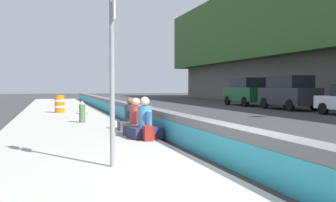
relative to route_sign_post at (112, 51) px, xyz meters
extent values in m
plane|color=#353538|center=(-0.72, -2.21, -2.21)|extent=(160.00, 160.00, 0.00)
cube|color=#A8A59E|center=(-0.72, 0.44, -2.14)|extent=(80.00, 4.40, 0.14)
cube|color=slate|center=(-0.72, -2.21, -1.79)|extent=(76.00, 0.44, 0.85)
cube|color=teal|center=(-0.72, -1.99, -1.83)|extent=(74.48, 0.01, 0.54)
cylinder|color=gray|center=(0.00, 0.00, -0.27)|extent=(0.09, 0.09, 3.60)
cube|color=white|center=(0.00, -0.02, 0.73)|extent=(0.44, 0.02, 0.36)
cube|color=#1956AD|center=(0.00, -0.03, 0.73)|extent=(0.30, 0.01, 0.10)
cylinder|color=#47663D|center=(8.88, -0.14, -1.71)|extent=(0.24, 0.24, 0.72)
cone|color=gray|center=(8.88, -0.14, -1.27)|extent=(0.26, 0.26, 0.16)
cylinder|color=gray|center=(8.88, -0.31, -1.68)|extent=(0.10, 0.12, 0.10)
cylinder|color=gray|center=(8.88, 0.03, -1.68)|extent=(0.10, 0.12, 0.10)
cube|color=#23284C|center=(3.58, -1.45, -1.92)|extent=(0.83, 0.93, 0.31)
cylinder|color=#427FB7|center=(3.58, -1.45, -1.47)|extent=(0.40, 0.40, 0.59)
sphere|color=beige|center=(3.58, -1.45, -1.05)|extent=(0.26, 0.26, 0.26)
cylinder|color=#427FB7|center=(3.80, -1.41, -1.53)|extent=(0.32, 0.19, 0.52)
cylinder|color=#427FB7|center=(3.37, -1.48, -1.53)|extent=(0.32, 0.19, 0.52)
cube|color=#424247|center=(4.54, -1.40, -1.92)|extent=(0.78, 0.88, 0.30)
cylinder|color=#AD3D33|center=(4.54, -1.40, -1.50)|extent=(0.38, 0.38, 0.56)
sphere|color=beige|center=(4.54, -1.40, -1.10)|extent=(0.25, 0.25, 0.25)
cylinder|color=#AD3D33|center=(4.74, -1.43, -1.55)|extent=(0.30, 0.17, 0.49)
cylinder|color=#AD3D33|center=(4.33, -1.37, -1.55)|extent=(0.30, 0.17, 0.49)
cube|color=#424247|center=(5.76, -1.47, -1.93)|extent=(0.66, 0.77, 0.29)
cylinder|color=#333842|center=(5.76, -1.47, -1.51)|extent=(0.37, 0.37, 0.54)
sphere|color=brown|center=(5.76, -1.47, -1.12)|extent=(0.24, 0.24, 0.24)
cylinder|color=#333842|center=(5.97, -1.47, -1.57)|extent=(0.28, 0.13, 0.48)
cylinder|color=#333842|center=(5.56, -1.46, -1.57)|extent=(0.28, 0.13, 0.48)
cube|color=maroon|center=(3.04, -1.39, -1.87)|extent=(0.32, 0.22, 0.40)
cube|color=maroon|center=(3.04, -1.53, -1.93)|extent=(0.22, 0.06, 0.20)
cylinder|color=orange|center=(15.08, 0.59, -1.60)|extent=(0.52, 0.52, 0.95)
cylinder|color=white|center=(15.08, 0.59, -1.41)|extent=(0.54, 0.54, 0.10)
cylinder|color=white|center=(15.08, 0.59, -1.74)|extent=(0.54, 0.54, 0.10)
cylinder|color=black|center=(11.34, -13.52, -1.88)|extent=(0.66, 0.22, 0.66)
cube|color=#28282D|center=(15.86, -14.31, -1.28)|extent=(4.81, 1.94, 1.10)
cube|color=black|center=(15.76, -14.31, -0.33)|extent=(3.11, 1.74, 0.80)
cylinder|color=black|center=(17.40, -13.39, -1.83)|extent=(0.76, 0.22, 0.76)
cylinder|color=black|center=(17.39, -15.23, -1.83)|extent=(0.76, 0.22, 0.76)
cylinder|color=black|center=(14.33, -13.38, -1.83)|extent=(0.76, 0.22, 0.76)
cylinder|color=black|center=(14.32, -15.22, -1.83)|extent=(0.76, 0.22, 0.76)
cube|color=#145128|center=(21.80, -14.28, -1.28)|extent=(4.81, 1.94, 1.10)
cube|color=black|center=(21.70, -14.29, -0.33)|extent=(3.11, 1.74, 0.80)
cylinder|color=black|center=(23.34, -13.36, -1.83)|extent=(0.76, 0.22, 0.76)
cylinder|color=black|center=(23.34, -15.20, -1.83)|extent=(0.76, 0.22, 0.76)
cylinder|color=black|center=(20.26, -13.37, -1.83)|extent=(0.76, 0.22, 0.76)
cylinder|color=black|center=(20.27, -15.21, -1.83)|extent=(0.76, 0.22, 0.76)
camera|label=1|loc=(-6.97, 1.06, -0.62)|focal=41.76mm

